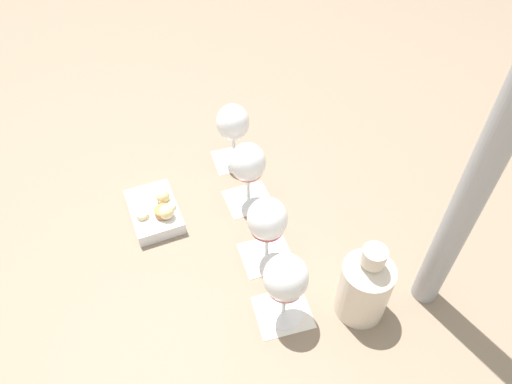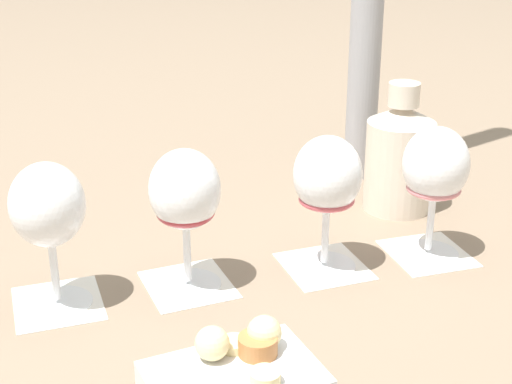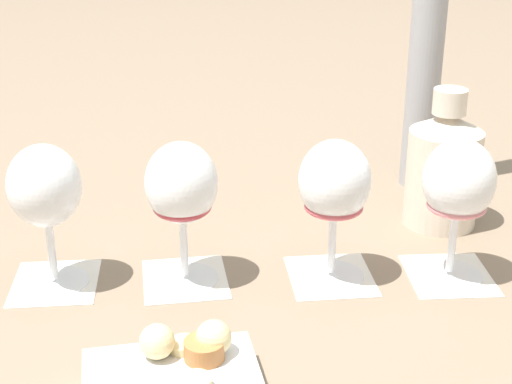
{
  "view_description": "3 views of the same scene",
  "coord_description": "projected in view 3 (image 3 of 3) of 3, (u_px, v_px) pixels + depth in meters",
  "views": [
    {
      "loc": [
        -0.58,
        -0.23,
        0.76
      ],
      "look_at": [
        0.0,
        0.0,
        0.1
      ],
      "focal_mm": 32.0,
      "sensor_mm": 36.0,
      "label": 1
    },
    {
      "loc": [
        -0.27,
        0.74,
        0.43
      ],
      "look_at": [
        0.0,
        0.0,
        0.1
      ],
      "focal_mm": 55.0,
      "sensor_mm": 36.0,
      "label": 2
    },
    {
      "loc": [
        -0.42,
        0.63,
        0.42
      ],
      "look_at": [
        0.0,
        0.0,
        0.1
      ],
      "focal_mm": 55.0,
      "sensor_mm": 36.0,
      "label": 3
    }
  ],
  "objects": [
    {
      "name": "wine_glass_1",
      "position": [
        334.0,
        188.0,
        0.82
      ],
      "size": [
        0.08,
        0.08,
        0.16
      ],
      "color": "white",
      "rests_on": "tasting_card_1"
    },
    {
      "name": "wine_glass_2",
      "position": [
        182.0,
        191.0,
        0.82
      ],
      "size": [
        0.08,
        0.08,
        0.16
      ],
      "color": "white",
      "rests_on": "tasting_card_2"
    },
    {
      "name": "tasting_card_3",
      "position": [
        55.0,
        282.0,
        0.85
      ],
      "size": [
        0.13,
        0.13,
        0.0
      ],
      "color": "silver",
      "rests_on": "ground_plane"
    },
    {
      "name": "tasting_card_0",
      "position": [
        449.0,
        275.0,
        0.86
      ],
      "size": [
        0.13,
        0.13,
        0.0
      ],
      "color": "silver",
      "rests_on": "ground_plane"
    },
    {
      "name": "wine_glass_0",
      "position": [
        458.0,
        187.0,
        0.82
      ],
      "size": [
        0.08,
        0.08,
        0.16
      ],
      "color": "white",
      "rests_on": "tasting_card_0"
    },
    {
      "name": "wine_glass_3",
      "position": [
        45.0,
        194.0,
        0.81
      ],
      "size": [
        0.08,
        0.08,
        0.16
      ],
      "color": "white",
      "rests_on": "tasting_card_3"
    },
    {
      "name": "snack_dish",
      "position": [
        176.0,
        379.0,
        0.66
      ],
      "size": [
        0.17,
        0.17,
        0.06
      ],
      "color": "silver",
      "rests_on": "ground_plane"
    },
    {
      "name": "tasting_card_1",
      "position": [
        331.0,
        276.0,
        0.86
      ],
      "size": [
        0.13,
        0.13,
        0.0
      ],
      "color": "silver",
      "rests_on": "ground_plane"
    },
    {
      "name": "tasting_card_2",
      "position": [
        185.0,
        279.0,
        0.86
      ],
      "size": [
        0.13,
        0.13,
        0.0
      ],
      "color": "silver",
      "rests_on": "ground_plane"
    },
    {
      "name": "ground_plane",
      "position": [
        259.0,
        278.0,
        0.86
      ],
      "size": [
        8.0,
        8.0,
        0.0
      ],
      "primitive_type": "plane",
      "color": "#7F6B56"
    },
    {
      "name": "ceramic_vase",
      "position": [
        443.0,
        167.0,
        0.96
      ],
      "size": [
        0.09,
        0.09,
        0.17
      ],
      "color": "beige",
      "rests_on": "ground_plane"
    }
  ]
}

